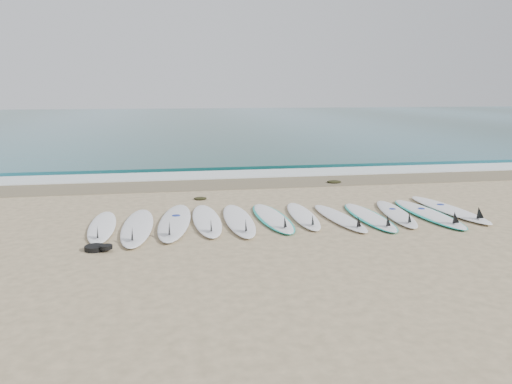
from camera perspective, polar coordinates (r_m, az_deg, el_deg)
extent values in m
plane|color=tan|center=(10.16, 3.69, -3.15)|extent=(120.00, 120.00, 0.00)
cube|color=#19555A|center=(42.18, -6.76, 8.08)|extent=(120.00, 55.00, 0.03)
cube|color=#6D6048|center=(14.08, -0.20, 1.07)|extent=(120.00, 1.80, 0.01)
cube|color=silver|center=(15.43, -1.08, 2.06)|extent=(120.00, 1.40, 0.04)
cube|color=#19555A|center=(16.90, -1.86, 3.00)|extent=(120.00, 1.00, 0.10)
ellipsoid|color=white|center=(9.93, -17.16, -3.76)|extent=(0.59, 2.40, 0.08)
cone|color=black|center=(9.06, -17.66, -4.35)|extent=(0.21, 0.26, 0.25)
ellipsoid|color=white|center=(9.72, -13.38, -3.85)|extent=(0.64, 2.75, 0.09)
cone|color=black|center=(8.71, -13.97, -4.58)|extent=(0.24, 0.30, 0.29)
ellipsoid|color=white|center=(9.94, -9.25, -3.32)|extent=(0.88, 2.91, 0.09)
cone|color=black|center=(8.89, -9.87, -4.02)|extent=(0.27, 0.33, 0.31)
cylinder|color=navy|center=(10.19, -9.12, -2.67)|extent=(0.18, 0.18, 0.01)
ellipsoid|color=white|center=(9.99, -5.67, -3.17)|extent=(0.57, 2.61, 0.08)
cone|color=black|center=(9.03, -5.16, -3.77)|extent=(0.22, 0.28, 0.28)
ellipsoid|color=white|center=(9.95, -2.01, -3.18)|extent=(0.55, 2.64, 0.09)
cone|color=black|center=(8.99, -1.18, -3.79)|extent=(0.22, 0.28, 0.28)
ellipsoid|color=white|center=(10.13, 1.88, -2.92)|extent=(0.65, 2.48, 0.08)
ellipsoid|color=#14B2A3|center=(10.13, 1.88, -2.95)|extent=(0.74, 2.50, 0.06)
cone|color=black|center=(9.26, 3.32, -3.42)|extent=(0.22, 0.27, 0.26)
ellipsoid|color=white|center=(10.33, 5.36, -2.69)|extent=(0.60, 2.36, 0.08)
cone|color=black|center=(9.49, 6.49, -3.15)|extent=(0.21, 0.26, 0.25)
ellipsoid|color=white|center=(10.27, 9.45, -2.90)|extent=(0.71, 2.37, 0.08)
cone|color=black|center=(9.49, 11.62, -3.33)|extent=(0.22, 0.27, 0.25)
ellipsoid|color=white|center=(10.47, 12.79, -2.74)|extent=(0.51, 2.39, 0.08)
ellipsoid|color=#14B2A3|center=(10.47, 12.79, -2.77)|extent=(0.60, 2.41, 0.05)
cone|color=black|center=(9.67, 14.83, -3.19)|extent=(0.20, 0.26, 0.25)
ellipsoid|color=white|center=(10.87, 15.66, -2.35)|extent=(0.85, 2.44, 0.08)
cone|color=black|center=(10.03, 17.12, -2.78)|extent=(0.24, 0.28, 0.26)
cylinder|color=navy|center=(11.08, 15.33, -1.87)|extent=(0.16, 0.16, 0.01)
ellipsoid|color=white|center=(11.06, 19.02, -2.31)|extent=(0.64, 2.63, 0.08)
ellipsoid|color=#14B2A3|center=(11.06, 19.02, -2.34)|extent=(0.73, 2.65, 0.06)
cone|color=black|center=(10.24, 21.80, -2.71)|extent=(0.23, 0.29, 0.28)
cylinder|color=navy|center=(11.25, 18.38, -1.80)|extent=(0.16, 0.16, 0.01)
ellipsoid|color=white|center=(11.58, 21.06, -1.83)|extent=(0.80, 2.73, 0.09)
cone|color=black|center=(10.79, 24.16, -2.17)|extent=(0.25, 0.31, 0.29)
cylinder|color=navy|center=(11.78, 20.34, -1.34)|extent=(0.17, 0.17, 0.01)
ellipsoid|color=black|center=(12.01, -6.39, -0.73)|extent=(0.31, 0.24, 0.06)
ellipsoid|color=black|center=(14.21, 8.91, 1.17)|extent=(0.41, 0.32, 0.08)
cylinder|color=black|center=(8.64, -17.98, -6.12)|extent=(0.32, 0.32, 0.08)
cylinder|color=black|center=(8.51, -16.75, -6.04)|extent=(0.20, 0.20, 0.06)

